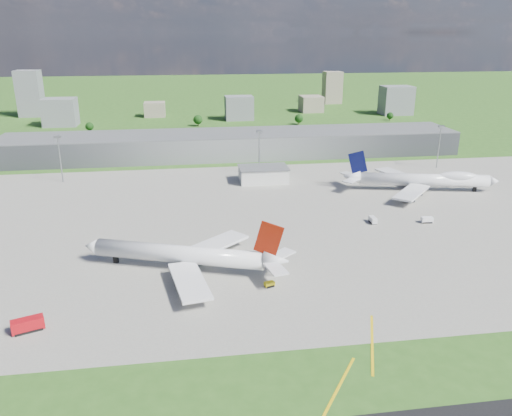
{
  "coord_description": "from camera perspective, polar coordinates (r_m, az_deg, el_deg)",
  "views": [
    {
      "loc": [
        -31.87,
        -162.85,
        78.34
      ],
      "look_at": [
        -3.88,
        31.75,
        9.0
      ],
      "focal_mm": 35.0,
      "sensor_mm": 36.0,
      "label": 1
    }
  ],
  "objects": [
    {
      "name": "ground",
      "position": [
        324.08,
        -2.31,
        5.42
      ],
      "size": [
        1400.0,
        1400.0,
        0.0
      ],
      "primitive_type": "plane",
      "color": "#2D581B",
      "rests_on": "ground"
    },
    {
      "name": "apron",
      "position": [
        221.43,
        3.25,
        -1.31
      ],
      "size": [
        360.0,
        190.0,
        0.08
      ],
      "primitive_type": "cube",
      "color": "gray",
      "rests_on": "ground"
    },
    {
      "name": "terminal",
      "position": [
        336.92,
        -2.6,
        7.27
      ],
      "size": [
        300.0,
        42.0,
        15.0
      ],
      "primitive_type": "cube",
      "color": "gray",
      "rests_on": "ground"
    },
    {
      "name": "ops_building",
      "position": [
        276.35,
        0.84,
        3.82
      ],
      "size": [
        26.0,
        16.0,
        8.0
      ],
      "primitive_type": "cube",
      "color": "silver",
      "rests_on": "ground"
    },
    {
      "name": "mast_west",
      "position": [
        292.43,
        -21.59,
        6.1
      ],
      "size": [
        3.5,
        2.0,
        25.9
      ],
      "color": "gray",
      "rests_on": "ground"
    },
    {
      "name": "mast_center",
      "position": [
        287.45,
        0.38,
        7.25
      ],
      "size": [
        3.5,
        2.0,
        25.9
      ],
      "color": "gray",
      "rests_on": "ground"
    },
    {
      "name": "mast_east",
      "position": [
        322.4,
        20.27,
        7.39
      ],
      "size": [
        3.5,
        2.0,
        25.9
      ],
      "color": "gray",
      "rests_on": "ground"
    },
    {
      "name": "airliner_red_twin",
      "position": [
        175.01,
        -7.96,
        -5.4
      ],
      "size": [
        71.71,
        54.44,
        20.35
      ],
      "rotation": [
        0.0,
        0.0,
        2.8
      ],
      "color": "white",
      "rests_on": "ground"
    },
    {
      "name": "airliner_blue_quad",
      "position": [
        274.28,
        18.6,
        3.06
      ],
      "size": [
        79.19,
        61.22,
        20.85
      ],
      "rotation": [
        0.0,
        0.0,
        -0.21
      ],
      "color": "white",
      "rests_on": "ground"
    },
    {
      "name": "fire_truck",
      "position": [
        155.14,
        -24.63,
        -12.07
      ],
      "size": [
        9.12,
        5.96,
        3.76
      ],
      "rotation": [
        0.0,
        0.0,
        0.35
      ],
      "color": "#AB0C13",
      "rests_on": "ground"
    },
    {
      "name": "tug_yellow",
      "position": [
        164.31,
        1.54,
        -8.71
      ],
      "size": [
        3.72,
        2.83,
        1.67
      ],
      "rotation": [
        0.0,
        0.0,
        0.33
      ],
      "color": "yellow",
      "rests_on": "ground"
    },
    {
      "name": "van_white_near",
      "position": [
        222.39,
        13.22,
        -1.37
      ],
      "size": [
        2.42,
        5.22,
        2.64
      ],
      "rotation": [
        0.0,
        0.0,
        1.57
      ],
      "color": "silver",
      "rests_on": "ground"
    },
    {
      "name": "van_white_far",
      "position": [
        229.22,
        18.95,
        -1.31
      ],
      "size": [
        5.08,
        2.64,
        2.56
      ],
      "rotation": [
        0.0,
        0.0,
        -0.05
      ],
      "color": "white",
      "rests_on": "ground"
    },
    {
      "name": "bldg_w",
      "position": [
        479.92,
        -21.47,
        10.17
      ],
      "size": [
        28.0,
        22.0,
        24.0
      ],
      "primitive_type": "cube",
      "color": "slate",
      "rests_on": "ground"
    },
    {
      "name": "bldg_cw",
      "position": [
        508.66,
        -11.49,
        10.99
      ],
      "size": [
        20.0,
        18.0,
        14.0
      ],
      "primitive_type": "cube",
      "color": "gray",
      "rests_on": "ground"
    },
    {
      "name": "bldg_c",
      "position": [
        480.42,
        -1.94,
        11.36
      ],
      "size": [
        26.0,
        20.0,
        22.0
      ],
      "primitive_type": "cube",
      "color": "slate",
      "rests_on": "ground"
    },
    {
      "name": "bldg_ce",
      "position": [
        534.18,
        6.31,
        11.75
      ],
      "size": [
        22.0,
        24.0,
        16.0
      ],
      "primitive_type": "cube",
      "color": "gray",
      "rests_on": "ground"
    },
    {
      "name": "bldg_e",
      "position": [
        531.19,
        15.73,
        11.77
      ],
      "size": [
        30.0,
        22.0,
        28.0
      ],
      "primitive_type": "cube",
      "color": "slate",
      "rests_on": "ground"
    },
    {
      "name": "bldg_tall_w",
      "position": [
        546.34,
        -24.42,
        11.83
      ],
      "size": [
        22.0,
        20.0,
        44.0
      ],
      "primitive_type": "cube",
      "color": "slate",
      "rests_on": "ground"
    },
    {
      "name": "bldg_tall_e",
      "position": [
        601.11,
        8.71,
        13.45
      ],
      "size": [
        20.0,
        18.0,
        36.0
      ],
      "primitive_type": "cube",
      "color": "gray",
      "rests_on": "ground"
    },
    {
      "name": "tree_w",
      "position": [
        441.08,
        -18.49,
        8.85
      ],
      "size": [
        6.75,
        6.75,
        8.25
      ],
      "color": "#382314",
      "rests_on": "ground"
    },
    {
      "name": "tree_c",
      "position": [
        448.9,
        -6.66,
        10.0
      ],
      "size": [
        8.1,
        8.1,
        9.9
      ],
      "color": "#382314",
      "rests_on": "ground"
    },
    {
      "name": "tree_e",
      "position": [
        455.4,
        4.93,
        10.16
      ],
      "size": [
        7.65,
        7.65,
        9.35
      ],
      "color": "#382314",
      "rests_on": "ground"
    },
    {
      "name": "tree_far_e",
      "position": [
        492.77,
        15.07,
        10.16
      ],
      "size": [
        6.3,
        6.3,
        7.7
      ],
      "color": "#382314",
      "rests_on": "ground"
    }
  ]
}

